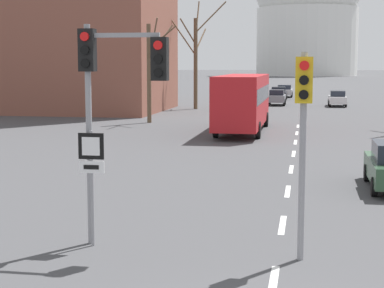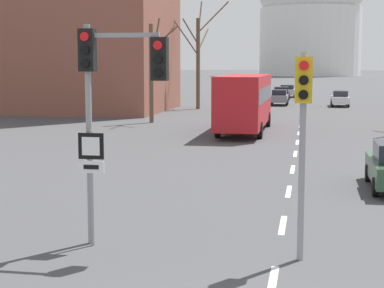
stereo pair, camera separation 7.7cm
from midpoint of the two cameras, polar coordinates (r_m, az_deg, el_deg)
lane_stripe_0 at (r=12.73m, az=7.36°, el=-12.10°), size 0.16×2.00×0.01m
lane_stripe_1 at (r=17.04m, az=8.20°, el=-7.13°), size 0.16×2.00×0.01m
lane_stripe_2 at (r=21.43m, az=8.69°, el=-4.18°), size 0.16×2.00×0.01m
lane_stripe_3 at (r=25.86m, az=9.01°, el=-2.24°), size 0.16×2.00×0.01m
lane_stripe_4 at (r=30.31m, az=9.24°, el=-0.86°), size 0.16×2.00×0.01m
lane_stripe_5 at (r=34.77m, az=9.41°, el=0.16°), size 0.16×2.00×0.01m
lane_stripe_6 at (r=39.24m, az=9.54°, el=0.95°), size 0.16×2.00×0.01m
lane_stripe_7 at (r=43.71m, az=9.64°, el=1.58°), size 0.16×2.00×0.01m
traffic_signal_near_left at (r=14.65m, az=-6.94°, el=5.76°), size 2.04×0.34×5.07m
traffic_signal_centre_tall at (r=13.62m, az=10.00°, el=2.49°), size 0.36×0.34×4.43m
route_sign_post at (r=14.81m, az=-8.77°, el=-2.08°), size 0.60×0.08×2.68m
sedan_near_right at (r=64.59m, az=13.05°, el=3.98°), size 1.70×4.44×1.54m
sedan_mid_centre at (r=81.25m, az=8.50°, el=4.71°), size 1.96×4.54×1.52m
sedan_far_left at (r=75.07m, az=7.99°, el=4.49°), size 1.87×4.45×1.50m
sedan_far_right at (r=65.30m, az=7.81°, el=4.15°), size 1.73×4.17×1.57m
city_bus at (r=39.33m, az=4.78°, el=4.03°), size 2.66×10.80×3.48m
bare_tree_left_near at (r=59.46m, az=0.59°, el=7.82°), size 5.34×3.63×9.99m
bare_tree_left_far at (r=45.53m, az=-3.47°, el=6.68°), size 2.29×3.51×7.29m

